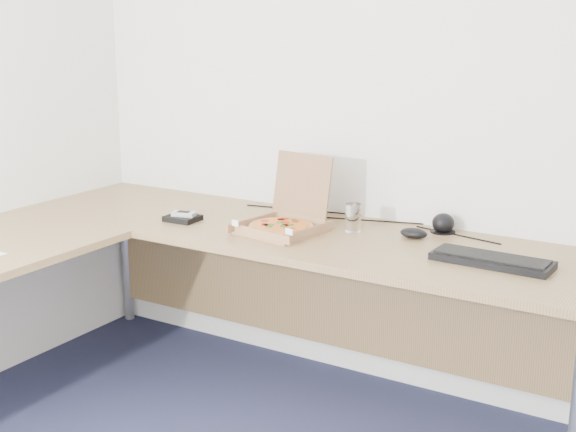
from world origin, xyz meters
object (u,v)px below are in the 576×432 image
Objects in this scene: pizza_box at (283,223)px; drinking_glass at (353,218)px; keyboard at (492,261)px; desk at (163,251)px; wallet at (183,218)px.

drinking_glass is (0.24, 0.14, 0.02)m from pizza_box.
pizza_box is 0.85m from keyboard.
desk is 18.55× the size of wallet.
pizza_box reaches higher than desk.
pizza_box is at bearing 52.04° from desk.
wallet is (-0.15, 0.31, 0.04)m from desk.
drinking_glass is 0.27× the size of keyboard.
wallet is (-1.30, -0.09, -0.00)m from keyboard.
desk is 7.50× the size of pizza_box.
keyboard is at bearing 9.92° from pizza_box.
keyboard is 1.30m from wallet.
desk is 0.35m from wallet.
drinking_glass is at bearing 169.30° from keyboard.
pizza_box reaches higher than wallet.
pizza_box is 2.95× the size of drinking_glass.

